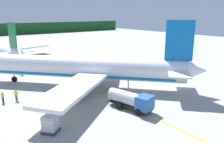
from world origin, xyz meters
name	(u,v)px	position (x,y,z in m)	size (l,w,h in m)	color
airliner_foreground	(85,68)	(12.16, 23.67, 3.39)	(30.92, 33.34, 11.90)	white
service_truck_baggage	(131,99)	(11.98, 11.16, 1.40)	(3.49, 6.92, 2.40)	#2659A5
cargo_container_near	(50,124)	(0.66, 11.83, 0.99)	(2.34, 2.34, 2.09)	#333338
crew_marshaller	(3,96)	(-1.52, 24.48, 0.99)	(0.52, 0.46, 1.68)	#191E33
crew_loader_left	(128,82)	(17.76, 18.22, 1.05)	(0.47, 0.50, 1.77)	#191E33
crew_loader_right	(54,108)	(2.74, 15.49, 1.03)	(0.42, 0.56, 1.75)	#191E33
crew_supervisor	(16,94)	(0.30, 24.12, 1.04)	(0.50, 0.47, 1.75)	#191E33
apron_guide_line	(101,93)	(12.53, 19.09, 0.01)	(0.30, 60.00, 0.01)	yellow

